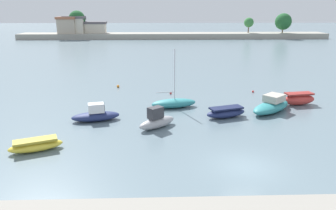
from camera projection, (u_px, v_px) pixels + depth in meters
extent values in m
plane|color=slate|center=(246.00, 167.00, 20.65)|extent=(400.00, 400.00, 0.00)
ellipsoid|color=yellow|center=(36.00, 146.00, 22.85)|extent=(3.82, 2.50, 0.70)
cube|color=#A8952A|center=(35.00, 140.00, 22.73)|extent=(3.08, 2.04, 0.17)
ellipsoid|color=navy|center=(96.00, 116.00, 28.96)|extent=(4.46, 2.52, 0.79)
cube|color=silver|center=(96.00, 108.00, 28.75)|extent=(1.54, 1.22, 0.80)
cube|color=black|center=(104.00, 106.00, 28.90)|extent=(0.27, 0.83, 0.56)
ellipsoid|color=#9E9EA3|center=(157.00, 123.00, 27.25)|extent=(3.54, 3.22, 0.88)
cube|color=#333338|center=(156.00, 113.00, 26.89)|extent=(1.43, 1.38, 0.95)
cube|color=black|center=(161.00, 110.00, 27.25)|extent=(0.51, 0.59, 0.66)
ellipsoid|color=teal|center=(174.00, 103.00, 32.75)|extent=(4.78, 2.50, 0.88)
cylinder|color=silver|center=(175.00, 75.00, 31.92)|extent=(0.10, 0.10, 4.99)
cylinder|color=#B7B7BC|center=(165.00, 92.00, 32.21)|extent=(1.82, 0.44, 0.08)
ellipsoid|color=navy|center=(226.00, 113.00, 29.82)|extent=(4.05, 2.42, 0.82)
cube|color=#161E41|center=(226.00, 108.00, 29.68)|extent=(3.26, 1.99, 0.15)
ellipsoid|color=teal|center=(271.00, 107.00, 31.37)|extent=(5.42, 5.13, 0.98)
cube|color=#BCB2A3|center=(274.00, 98.00, 31.40)|extent=(2.37, 2.34, 0.67)
cube|color=black|center=(279.00, 96.00, 31.99)|extent=(0.95, 1.06, 0.47)
ellipsoid|color=#C63833|center=(298.00, 100.00, 33.66)|extent=(3.71, 1.86, 1.10)
cube|color=maroon|center=(299.00, 94.00, 33.48)|extent=(2.97, 1.54, 0.17)
sphere|color=red|center=(171.00, 93.00, 37.85)|extent=(0.26, 0.26, 0.26)
sphere|color=red|center=(253.00, 92.00, 38.58)|extent=(0.26, 0.26, 0.26)
sphere|color=orange|center=(118.00, 86.00, 40.99)|extent=(0.35, 0.35, 0.35)
cube|color=#9E998C|center=(174.00, 36.00, 105.63)|extent=(98.56, 8.08, 1.73)
cube|color=#B2A38E|center=(68.00, 26.00, 102.86)|extent=(5.52, 5.07, 4.45)
cube|color=#995B42|center=(67.00, 18.00, 102.12)|extent=(6.07, 5.58, 0.70)
cube|color=beige|center=(74.00, 26.00, 103.25)|extent=(6.05, 4.28, 4.63)
cube|color=#565156|center=(74.00, 17.00, 102.48)|extent=(6.66, 4.71, 0.70)
cube|color=beige|center=(78.00, 26.00, 104.64)|extent=(4.25, 4.39, 4.14)
cube|color=#565156|center=(77.00, 19.00, 103.94)|extent=(4.67, 4.83, 0.70)
cube|color=beige|center=(96.00, 28.00, 104.90)|extent=(6.48, 3.53, 2.88)
cube|color=#565156|center=(95.00, 23.00, 104.38)|extent=(7.12, 3.88, 0.70)
cylinder|color=brown|center=(248.00, 30.00, 105.74)|extent=(0.36, 0.36, 2.07)
sphere|color=#387A3D|center=(249.00, 22.00, 105.09)|extent=(3.08, 3.08, 3.08)
cylinder|color=brown|center=(282.00, 31.00, 105.02)|extent=(0.36, 0.36, 1.52)
sphere|color=#235B2D|center=(283.00, 22.00, 104.20)|extent=(5.21, 5.21, 5.21)
cylinder|color=brown|center=(78.00, 29.00, 104.50)|extent=(0.36, 0.36, 2.45)
sphere|color=#235B2D|center=(77.00, 19.00, 103.55)|extent=(5.13, 5.13, 5.13)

